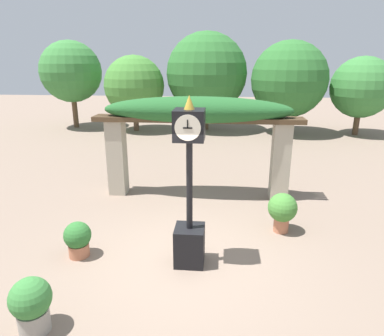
{
  "coord_description": "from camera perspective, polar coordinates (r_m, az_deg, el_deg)",
  "views": [
    {
      "loc": [
        0.66,
        -5.64,
        3.63
      ],
      "look_at": [
        0.12,
        0.42,
        1.7
      ],
      "focal_mm": 32.0,
      "sensor_mm": 36.0,
      "label": 1
    }
  ],
  "objects": [
    {
      "name": "pergola",
      "position": [
        9.03,
        0.87,
        8.0
      ],
      "size": [
        5.51,
        1.06,
        2.73
      ],
      "color": "#A89E89",
      "rests_on": "ground"
    },
    {
      "name": "potted_plant_near_right",
      "position": [
        7.0,
        -18.5,
        -11.05
      ],
      "size": [
        0.52,
        0.52,
        0.71
      ],
      "color": "#B26B4C",
      "rests_on": "ground"
    },
    {
      "name": "potted_plant_far_left",
      "position": [
        7.73,
        14.82,
        -6.72
      ],
      "size": [
        0.63,
        0.63,
        0.89
      ],
      "color": "#B26B4C",
      "rests_on": "ground"
    },
    {
      "name": "tree_line",
      "position": [
        18.1,
        3.14,
        14.75
      ],
      "size": [
        17.96,
        4.65,
        5.03
      ],
      "color": "brown",
      "rests_on": "ground"
    },
    {
      "name": "pedestal_clock",
      "position": [
        6.05,
        -0.42,
        -5.0
      ],
      "size": [
        0.54,
        0.56,
        3.09
      ],
      "color": "black",
      "rests_on": "ground"
    },
    {
      "name": "potted_plant_near_left",
      "position": [
        5.48,
        -25.22,
        -19.77
      ],
      "size": [
        0.57,
        0.57,
        0.83
      ],
      "color": "gray",
      "rests_on": "ground"
    },
    {
      "name": "ground_plane",
      "position": [
        6.74,
        -1.34,
        -14.97
      ],
      "size": [
        60.0,
        60.0,
        0.0
      ],
      "primitive_type": "plane",
      "color": "#7F6B5B"
    }
  ]
}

